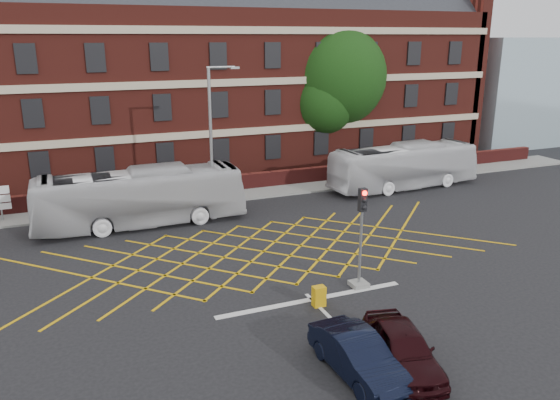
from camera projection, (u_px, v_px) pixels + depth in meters
name	position (u px, v px, depth m)	size (l,w,h in m)	color
ground	(279.00, 267.00, 24.88)	(120.00, 120.00, 0.00)	black
victorian_building	(175.00, 67.00, 42.22)	(51.00, 12.17, 20.40)	#591D17
boundary_wall	(205.00, 186.00, 36.25)	(56.00, 0.50, 1.10)	#531716
far_pavement	(210.00, 197.00, 35.50)	(60.00, 3.00, 0.12)	slate
glass_block	(515.00, 90.00, 54.37)	(14.00, 10.00, 10.00)	#99B2BF
box_junction_hatching	(263.00, 251.00, 26.65)	(11.50, 0.12, 0.02)	#CC990C
stop_line	(312.00, 299.00, 21.77)	(8.00, 0.30, 0.02)	silver
centre_line	(407.00, 394.00, 16.01)	(0.15, 14.00, 0.02)	silver
bus_left	(140.00, 197.00, 29.99)	(2.67, 11.43, 3.18)	silver
bus_right	(404.00, 166.00, 37.47)	(2.57, 10.97, 3.06)	silver
car_navy	(358.00, 356.00, 16.77)	(1.40, 4.02, 1.33)	black
car_maroon	(403.00, 348.00, 17.12)	(1.65, 4.11, 1.40)	black
deciduous_tree	(335.00, 83.00, 43.12)	(8.10, 8.00, 11.07)	black
traffic_light_near	(360.00, 247.00, 22.43)	(0.70, 0.70, 4.27)	slate
street_lamp	(213.00, 167.00, 31.30)	(2.25, 1.00, 8.53)	slate
direction_signs	(0.00, 199.00, 30.39)	(1.10, 0.16, 2.20)	gray
utility_cabinet	(319.00, 296.00, 21.17)	(0.48, 0.36, 0.81)	#CB960B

